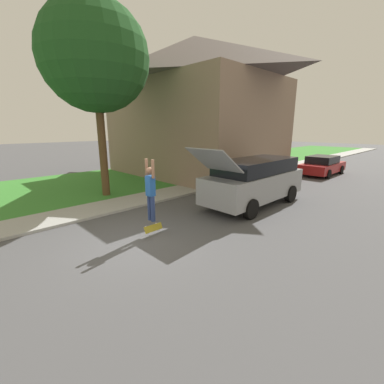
# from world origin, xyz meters

# --- Properties ---
(ground_plane) EXTENTS (120.00, 120.00, 0.00)m
(ground_plane) POSITION_xyz_m (0.00, 0.00, 0.00)
(ground_plane) COLOR #49494C
(lawn) EXTENTS (10.00, 80.00, 0.08)m
(lawn) POSITION_xyz_m (-8.00, 6.00, 0.04)
(lawn) COLOR #387F2D
(lawn) RESTS_ON ground_plane
(sidewalk) EXTENTS (1.80, 80.00, 0.10)m
(sidewalk) POSITION_xyz_m (-3.60, 6.00, 0.05)
(sidewalk) COLOR #9E9E99
(sidewalk) RESTS_ON ground_plane
(house) EXTENTS (11.80, 8.45, 9.07)m
(house) POSITION_xyz_m (-7.10, 9.47, 4.79)
(house) COLOR #89705B
(house) RESTS_ON lawn
(lawn_tree_near) EXTENTS (4.70, 4.70, 8.53)m
(lawn_tree_near) POSITION_xyz_m (-5.40, 1.75, 6.23)
(lawn_tree_near) COLOR brown
(lawn_tree_near) RESTS_ON lawn
(lawn_tree_far) EXTENTS (4.93, 4.93, 7.15)m
(lawn_tree_far) POSITION_xyz_m (-5.08, 9.09, 4.75)
(lawn_tree_far) COLOR brown
(lawn_tree_far) RESTS_ON lawn
(suv_parked) EXTENTS (2.08, 5.84, 2.62)m
(suv_parked) POSITION_xyz_m (0.42, 5.69, 1.10)
(suv_parked) COLOR gray
(suv_parked) RESTS_ON ground_plane
(car_down_street) EXTENTS (1.97, 4.39, 1.34)m
(car_down_street) POSITION_xyz_m (-0.30, 15.72, 0.66)
(car_down_street) COLOR maroon
(car_down_street) RESTS_ON ground_plane
(skateboarder) EXTENTS (0.41, 0.22, 1.90)m
(skateboarder) POSITION_xyz_m (0.04, 0.57, 1.46)
(skateboarder) COLOR navy
(skateboarder) RESTS_ON ground_plane
(skateboard) EXTENTS (0.35, 0.80, 0.32)m
(skateboard) POSITION_xyz_m (0.12, 0.57, 0.27)
(skateboard) COLOR #A89323
(skateboard) RESTS_ON ground_plane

